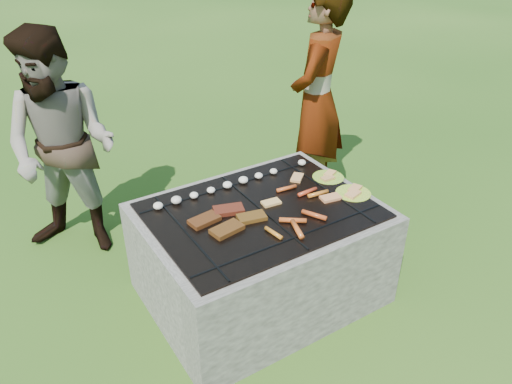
{
  "coord_description": "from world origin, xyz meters",
  "views": [
    {
      "loc": [
        -1.28,
        -1.98,
        2.11
      ],
      "look_at": [
        0.0,
        0.05,
        0.7
      ],
      "focal_mm": 35.0,
      "sensor_mm": 36.0,
      "label": 1
    }
  ],
  "objects_px": {
    "cook": "(317,101)",
    "plate_near": "(353,193)",
    "plate_far": "(328,177)",
    "bystander": "(63,148)",
    "fire_pit": "(260,256)"
  },
  "relations": [
    {
      "from": "plate_far",
      "to": "plate_near",
      "type": "distance_m",
      "value": 0.23
    },
    {
      "from": "bystander",
      "to": "fire_pit",
      "type": "bearing_deg",
      "value": -12.3
    },
    {
      "from": "fire_pit",
      "to": "plate_near",
      "type": "height_order",
      "value": "plate_near"
    },
    {
      "from": "plate_near",
      "to": "fire_pit",
      "type": "bearing_deg",
      "value": 166.11
    },
    {
      "from": "plate_near",
      "to": "bystander",
      "type": "relative_size",
      "value": 0.17
    },
    {
      "from": "plate_near",
      "to": "bystander",
      "type": "distance_m",
      "value": 1.83
    },
    {
      "from": "plate_near",
      "to": "cook",
      "type": "xyz_separation_m",
      "value": [
        0.4,
        0.88,
        0.22
      ]
    },
    {
      "from": "fire_pit",
      "to": "plate_near",
      "type": "xyz_separation_m",
      "value": [
        0.56,
        -0.14,
        0.33
      ]
    },
    {
      "from": "fire_pit",
      "to": "plate_far",
      "type": "relative_size",
      "value": 5.01
    },
    {
      "from": "fire_pit",
      "to": "plate_far",
      "type": "xyz_separation_m",
      "value": [
        0.56,
        0.09,
        0.33
      ]
    },
    {
      "from": "fire_pit",
      "to": "bystander",
      "type": "xyz_separation_m",
      "value": [
        -0.79,
        1.08,
        0.47
      ]
    },
    {
      "from": "plate_far",
      "to": "cook",
      "type": "bearing_deg",
      "value": 57.99
    },
    {
      "from": "plate_far",
      "to": "plate_near",
      "type": "bearing_deg",
      "value": -90.05
    },
    {
      "from": "cook",
      "to": "plate_near",
      "type": "bearing_deg",
      "value": 30.35
    },
    {
      "from": "fire_pit",
      "to": "plate_far",
      "type": "distance_m",
      "value": 0.66
    }
  ]
}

